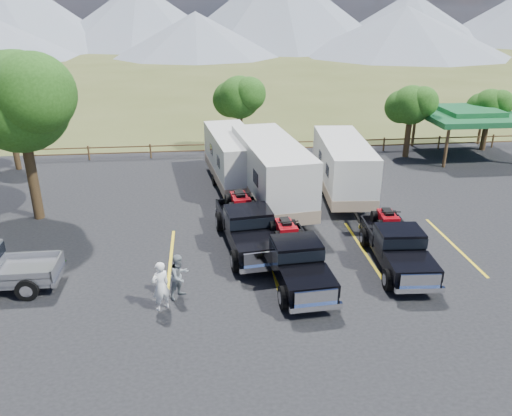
{
  "coord_description": "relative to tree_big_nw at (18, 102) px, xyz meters",
  "views": [
    {
      "loc": [
        -4.49,
        -14.06,
        9.7
      ],
      "look_at": [
        -2.38,
        5.33,
        1.6
      ],
      "focal_mm": 35.0,
      "sensor_mm": 36.0,
      "label": 1
    }
  ],
  "objects": [
    {
      "name": "ground",
      "position": [
        12.55,
        -9.03,
        -5.6
      ],
      "size": [
        320.0,
        320.0,
        0.0
      ],
      "primitive_type": "plane",
      "color": "#454E21",
      "rests_on": "ground"
    },
    {
      "name": "asphalt_lot",
      "position": [
        12.55,
        -6.03,
        -5.58
      ],
      "size": [
        44.0,
        34.0,
        0.04
      ],
      "primitive_type": "cube",
      "color": "black",
      "rests_on": "ground"
    },
    {
      "name": "stall_lines",
      "position": [
        12.55,
        -5.03,
        -5.55
      ],
      "size": [
        12.12,
        5.5,
        0.01
      ],
      "color": "yellow",
      "rests_on": "asphalt_lot"
    },
    {
      "name": "tree_big_nw",
      "position": [
        0.0,
        0.0,
        0.0
      ],
      "size": [
        5.54,
        5.18,
        7.84
      ],
      "color": "#322213",
      "rests_on": "ground"
    },
    {
      "name": "tree_ne_a",
      "position": [
        21.52,
        7.99,
        -2.11
      ],
      "size": [
        3.11,
        2.92,
        4.76
      ],
      "color": "#322213",
      "rests_on": "ground"
    },
    {
      "name": "tree_ne_b",
      "position": [
        27.52,
        8.99,
        -2.47
      ],
      "size": [
        2.77,
        2.59,
        4.27
      ],
      "color": "#322213",
      "rests_on": "ground"
    },
    {
      "name": "tree_north",
      "position": [
        10.52,
        9.99,
        -1.76
      ],
      "size": [
        3.46,
        3.24,
        5.25
      ],
      "color": "#322213",
      "rests_on": "ground"
    },
    {
      "name": "tree_nw_small",
      "position": [
        -3.48,
        7.99,
        -2.81
      ],
      "size": [
        2.59,
        2.43,
        3.85
      ],
      "color": "#322213",
      "rests_on": "ground"
    },
    {
      "name": "rail_fence",
      "position": [
        14.55,
        9.47,
        -4.99
      ],
      "size": [
        36.12,
        0.12,
        1.0
      ],
      "color": "brown",
      "rests_on": "ground"
    },
    {
      "name": "pavilion",
      "position": [
        25.55,
        7.97,
        -2.81
      ],
      "size": [
        6.2,
        6.2,
        3.22
      ],
      "color": "brown",
      "rests_on": "ground"
    },
    {
      "name": "mountain_range",
      "position": [
        4.92,
        96.95,
        2.28
      ],
      "size": [
        209.0,
        71.0,
        20.0
      ],
      "color": "gray",
      "rests_on": "ground"
    },
    {
      "name": "rig_left",
      "position": [
        9.75,
        -4.07,
        -4.6
      ],
      "size": [
        2.63,
        6.11,
        1.98
      ],
      "rotation": [
        0.0,
        0.0,
        0.12
      ],
      "color": "black",
      "rests_on": "asphalt_lot"
    },
    {
      "name": "rig_center",
      "position": [
        11.25,
        -6.93,
        -4.67
      ],
      "size": [
        2.27,
        5.66,
        1.85
      ],
      "rotation": [
        0.0,
        0.0,
        0.07
      ],
      "color": "black",
      "rests_on": "asphalt_lot"
    },
    {
      "name": "rig_right",
      "position": [
        15.42,
        -6.32,
        -4.68
      ],
      "size": [
        2.2,
        5.53,
        1.81
      ],
      "rotation": [
        0.0,
        0.0,
        -0.07
      ],
      "color": "black",
      "rests_on": "asphalt_lot"
    },
    {
      "name": "trailer_left",
      "position": [
        9.66,
        3.53,
        -3.99
      ],
      "size": [
        3.09,
        8.64,
        2.99
      ],
      "rotation": [
        0.0,
        0.0,
        0.13
      ],
      "color": "silver",
      "rests_on": "asphalt_lot"
    },
    {
      "name": "trailer_center",
      "position": [
        11.35,
        0.29,
        -3.8
      ],
      "size": [
        3.44,
        9.71,
        3.36
      ],
      "rotation": [
        0.0,
        0.0,
        0.12
      ],
      "color": "silver",
      "rests_on": "asphalt_lot"
    },
    {
      "name": "trailer_right",
      "position": [
        15.3,
        1.29,
        -3.98
      ],
      "size": [
        2.81,
        8.7,
        3.01
      ],
      "rotation": [
        0.0,
        0.0,
        -0.08
      ],
      "color": "silver",
      "rests_on": "asphalt_lot"
    },
    {
      "name": "person_a",
      "position": [
        6.44,
        -8.5,
        -4.66
      ],
      "size": [
        0.78,
        0.72,
        1.79
      ],
      "primitive_type": "imported",
      "rotation": [
        0.0,
        0.0,
        3.73
      ],
      "color": "white",
      "rests_on": "asphalt_lot"
    },
    {
      "name": "person_b",
      "position": [
        7.04,
        -7.79,
        -4.74
      ],
      "size": [
        1.0,
        1.0,
        1.64
      ],
      "primitive_type": "imported",
      "rotation": [
        0.0,
        0.0,
        0.79
      ],
      "color": "slate",
      "rests_on": "asphalt_lot"
    }
  ]
}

